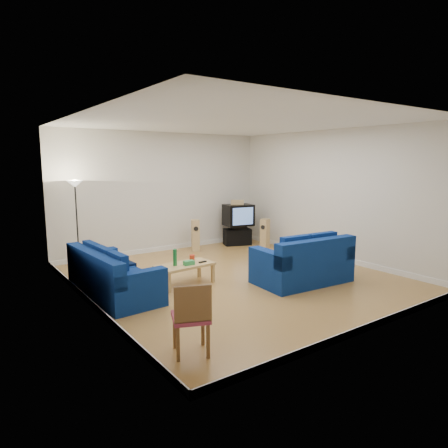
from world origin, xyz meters
TOP-DOWN VIEW (x-y plane):
  - room at (0.00, 0.00)m, footprint 6.01×6.51m
  - sofa_three_seat at (-2.51, 0.40)m, footprint 1.09×2.27m
  - sofa_loveseat at (0.94, -1.06)m, footprint 1.97×1.20m
  - coffee_table at (-1.08, 0.23)m, footprint 1.18×0.65m
  - bottle at (-1.29, 0.23)m, footprint 0.10×0.10m
  - tissue_box at (-1.04, 0.12)m, footprint 0.21×0.11m
  - red_canister at (-0.87, 0.29)m, footprint 0.12×0.12m
  - remote at (-0.71, 0.14)m, footprint 0.18×0.08m
  - tv_stand at (2.10, 2.70)m, footprint 0.88×0.68m
  - av_receiver at (2.15, 2.71)m, footprint 0.61×0.58m
  - television at (2.10, 2.65)m, footprint 0.89×0.72m
  - centre_speaker at (2.07, 2.67)m, footprint 0.39×0.34m
  - speaker_left at (0.67, 2.70)m, footprint 0.29×0.31m
  - speaker_right at (2.45, 1.87)m, footprint 0.30×0.27m
  - floor_lamp at (-2.45, 2.70)m, footprint 0.34×0.34m
  - dining_chair at (-2.48, -2.41)m, footprint 0.59×0.59m

SIDE VIEW (x-z plane):
  - tv_stand at x=2.10m, z-range 0.00..0.47m
  - sofa_three_seat at x=-2.51m, z-range -0.11..0.75m
  - sofa_loveseat at x=0.94m, z-range -0.11..0.83m
  - coffee_table at x=-1.08m, z-range 0.15..0.57m
  - speaker_right at x=2.45m, z-range 0.00..0.84m
  - remote at x=-0.71m, z-range 0.41..0.44m
  - speaker_left at x=0.67m, z-range 0.00..0.87m
  - tissue_box at x=-1.04m, z-range 0.41..0.50m
  - red_canister at x=-0.87m, z-range 0.41..0.56m
  - av_receiver at x=2.15m, z-range 0.47..0.58m
  - dining_chair at x=-2.48m, z-range 0.06..1.01m
  - bottle at x=-1.29m, z-range 0.41..0.75m
  - television at x=2.10m, z-range 0.58..1.20m
  - centre_speaker at x=2.07m, z-range 1.20..1.33m
  - room at x=0.00m, z-range -0.06..3.15m
  - floor_lamp at x=-2.45m, z-range 0.66..2.67m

